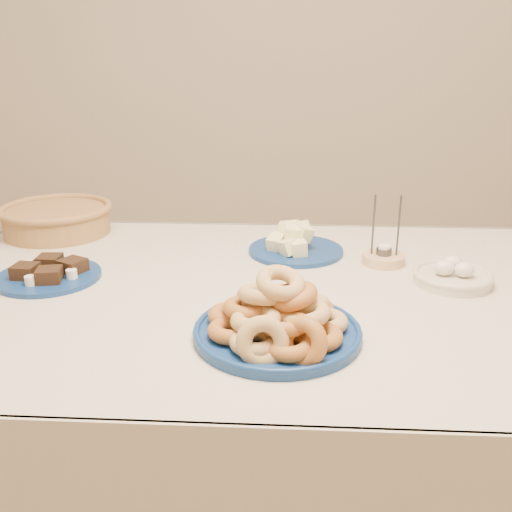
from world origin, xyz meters
The scene contains 7 objects.
dining_table centered at (0.00, 0.00, 0.64)m, with size 1.71×1.11×0.75m.
donut_platter centered at (0.06, -0.26, 0.79)m, with size 0.36×0.36×0.15m.
melon_plate centered at (0.09, 0.27, 0.78)m, with size 0.35×0.35×0.09m.
brownie_plate centered at (-0.53, 0.03, 0.76)m, with size 0.30×0.30×0.05m.
wicker_basket centered at (-0.66, 0.42, 0.80)m, with size 0.45×0.45×0.09m.
candle_holder centered at (0.33, 0.19, 0.77)m, with size 0.13×0.13×0.19m.
egg_bowl centered at (0.48, 0.05, 0.77)m, with size 0.20×0.20×0.06m.
Camera 1 is at (0.07, -1.29, 1.29)m, focal length 40.00 mm.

